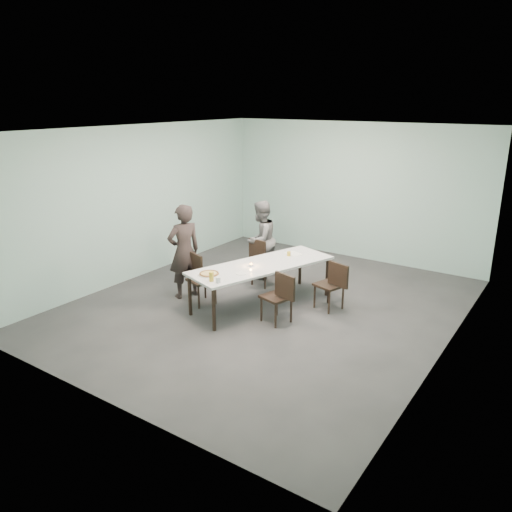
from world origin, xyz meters
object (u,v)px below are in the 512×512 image
Objects in this scene: chair_near_left at (199,275)px; pizza at (209,274)px; table at (262,267)px; chair_far_left at (261,259)px; tealight at (251,265)px; diner_near at (184,251)px; side_plate at (241,273)px; chair_far_right at (333,282)px; amber_tumbler at (289,254)px; chair_near_right at (280,294)px; beer_glass at (211,277)px; diner_far at (261,240)px; water_tumbler at (218,280)px.

chair_near_left is 0.76m from pizza.
chair_far_left is (-0.58, 0.87, -0.19)m from table.
tealight is (0.89, 0.31, 0.27)m from chair_near_left.
diner_near reaches higher than chair_far_left.
side_plate is (0.97, -0.09, 0.25)m from chair_near_left.
chair_near_left reaches higher than pizza.
chair_far_right is 1.04m from amber_tumbler.
chair_near_right is 0.72m from side_plate.
chair_far_right is 15.54× the size of tealight.
pizza is 4.25× the size of amber_tumbler.
chair_near_left is at bearing -97.23° from chair_far_left.
tealight is at bearing 83.87° from beer_glass.
diner_far is 2.39m from beer_glass.
table is 3.16× the size of chair_far_right.
diner_far is 2.14m from pizza.
amber_tumbler is at bearing 83.26° from side_plate.
tealight is (0.31, 0.73, 0.00)m from pizza.
side_plate is at bearing -90.89° from table.
diner_far is (-1.47, 1.65, 0.28)m from chair_near_right.
side_plate is (0.80, -1.77, -0.03)m from diner_far.
diner_near is at bearing -169.86° from chair_near_left.
diner_far reaches higher than tealight.
beer_glass is (-0.19, -1.13, 0.13)m from table.
chair_near_left is 0.56× the size of diner_far.
amber_tumbler is at bearing 74.97° from tealight.
chair_far_right is at bearing 71.79° from diner_far.
chair_far_left is at bearing 92.60° from chair_near_left.
chair_near_right is 1.19m from pizza.
beer_glass reaches higher than pizza.
beer_glass is (1.17, -0.68, -0.03)m from diner_near.
pizza reaches higher than side_plate.
water_tumbler is (1.30, -0.68, -0.06)m from diner_near.
chair_far_left is at bearing 37.85° from diner_far.
chair_near_left reaches higher than tealight.
chair_far_left is 2.56× the size of pizza.
side_plate is at bearing 84.22° from water_tumbler.
tealight reaches higher than table.
diner_far reaches higher than chair_far_right.
table is 0.23m from tealight.
beer_glass is at bearing -69.97° from chair_far_left.
table is 1.02m from pizza.
chair_near_right is 0.56× the size of diner_far.
table is at bearing 129.93° from diner_near.
tealight is at bearing -4.78° from chair_near_right.
pizza is at bearing -108.80° from amber_tumbler.
side_plate is at bearing -96.74° from amber_tumbler.
chair_near_right is at bearing 42.31° from water_tumbler.
beer_glass reaches higher than side_plate.
side_plate is 0.57m from beer_glass.
pizza is (-0.40, -0.93, 0.08)m from table.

